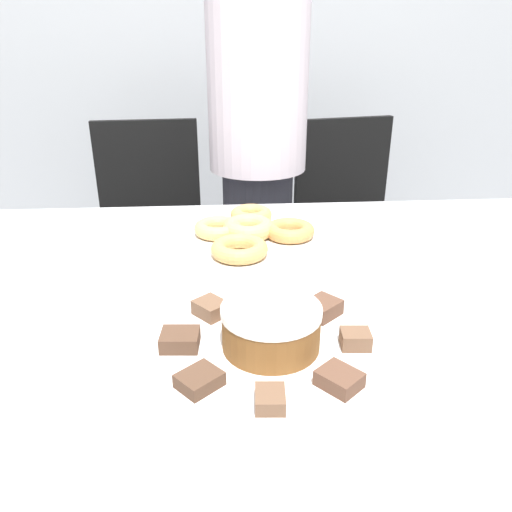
{
  "coord_description": "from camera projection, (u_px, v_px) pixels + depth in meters",
  "views": [
    {
      "loc": [
        -0.07,
        -0.85,
        1.19
      ],
      "look_at": [
        -0.01,
        0.03,
        0.8
      ],
      "focal_mm": 35.0,
      "sensor_mm": 36.0,
      "label": 1
    }
  ],
  "objects": [
    {
      "name": "plate_cake",
      "position": [
        268.0,
        349.0,
        0.78
      ],
      "size": [
        0.39,
        0.39,
        0.01
      ],
      "color": "white",
      "rests_on": "table"
    },
    {
      "name": "lamington_4",
      "position": [
        339.0,
        379.0,
        0.69
      ],
      "size": [
        0.07,
        0.07,
        0.02
      ],
      "rotation": [
        0.0,
        0.0,
        5.43
      ],
      "color": "brown",
      "rests_on": "plate_cake"
    },
    {
      "name": "donut_1",
      "position": [
        290.0,
        231.0,
        1.19
      ],
      "size": [
        0.12,
        0.12,
        0.03
      ],
      "color": "#D18E4C",
      "rests_on": "plate_donuts"
    },
    {
      "name": "lamington_2",
      "position": [
        199.0,
        380.0,
        0.69
      ],
      "size": [
        0.07,
        0.07,
        0.02
      ],
      "rotation": [
        0.0,
        0.0,
        3.86
      ],
      "color": "#513828",
      "rests_on": "plate_cake"
    },
    {
      "name": "lamington_0",
      "position": [
        211.0,
        308.0,
        0.86
      ],
      "size": [
        0.07,
        0.07,
        0.03
      ],
      "rotation": [
        0.0,
        0.0,
        2.29
      ],
      "color": "brown",
      "rests_on": "plate_cake"
    },
    {
      "name": "person_standing",
      "position": [
        258.0,
        149.0,
        1.74
      ],
      "size": [
        0.34,
        0.34,
        1.57
      ],
      "color": "#383842",
      "rests_on": "ground_plane"
    },
    {
      "name": "office_chair_right",
      "position": [
        353.0,
        245.0,
        1.98
      ],
      "size": [
        0.52,
        0.52,
        0.9
      ],
      "rotation": [
        0.0,
        0.0,
        0.21
      ],
      "color": "black",
      "rests_on": "ground_plane"
    },
    {
      "name": "lamington_5",
      "position": [
        355.0,
        339.0,
        0.77
      ],
      "size": [
        0.05,
        0.04,
        0.03
      ],
      "rotation": [
        0.0,
        0.0,
        6.21
      ],
      "color": "brown",
      "rests_on": "plate_cake"
    },
    {
      "name": "donut_3",
      "position": [
        218.0,
        228.0,
        1.21
      ],
      "size": [
        0.12,
        0.12,
        0.03
      ],
      "color": "#E5AD66",
      "rests_on": "plate_donuts"
    },
    {
      "name": "lamington_1",
      "position": [
        180.0,
        340.0,
        0.77
      ],
      "size": [
        0.06,
        0.05,
        0.02
      ],
      "rotation": [
        0.0,
        0.0,
        3.07
      ],
      "color": "#513828",
      "rests_on": "plate_cake"
    },
    {
      "name": "donut_4",
      "position": [
        239.0,
        249.0,
        1.09
      ],
      "size": [
        0.13,
        0.13,
        0.03
      ],
      "color": "tan",
      "rests_on": "plate_donuts"
    },
    {
      "name": "lamington_3",
      "position": [
        270.0,
        399.0,
        0.65
      ],
      "size": [
        0.04,
        0.05,
        0.02
      ],
      "rotation": [
        0.0,
        0.0,
        4.64
      ],
      "color": "brown",
      "rests_on": "plate_cake"
    },
    {
      "name": "lamington_7",
      "position": [
        266.0,
        298.0,
        0.9
      ],
      "size": [
        0.05,
        0.05,
        0.02
      ],
      "rotation": [
        0.0,
        0.0,
        7.78
      ],
      "color": "brown",
      "rests_on": "plate_cake"
    },
    {
      "name": "donut_0",
      "position": [
        248.0,
        228.0,
        1.2
      ],
      "size": [
        0.13,
        0.13,
        0.04
      ],
      "color": "#E5AD66",
      "rests_on": "plate_donuts"
    },
    {
      "name": "office_chair_left",
      "position": [
        153.0,
        250.0,
        1.93
      ],
      "size": [
        0.47,
        0.47,
        0.9
      ],
      "rotation": [
        0.0,
        0.0,
        0.08
      ],
      "color": "black",
      "rests_on": "ground_plane"
    },
    {
      "name": "donut_2",
      "position": [
        251.0,
        215.0,
        1.3
      ],
      "size": [
        0.11,
        0.11,
        0.03
      ],
      "color": "tan",
      "rests_on": "plate_donuts"
    },
    {
      "name": "table",
      "position": [
        260.0,
        324.0,
        1.0
      ],
      "size": [
        1.64,
        1.1,
        0.74
      ],
      "color": "silver",
      "rests_on": "ground_plane"
    },
    {
      "name": "lamington_6",
      "position": [
        322.0,
        308.0,
        0.86
      ],
      "size": [
        0.08,
        0.08,
        0.03
      ],
      "rotation": [
        0.0,
        0.0,
        7.0
      ],
      "color": "brown",
      "rests_on": "plate_cake"
    },
    {
      "name": "frosted_cake",
      "position": [
        268.0,
        327.0,
        0.76
      ],
      "size": [
        0.15,
        0.15,
        0.07
      ],
      "color": "brown",
      "rests_on": "plate_cake"
    },
    {
      "name": "plate_donuts",
      "position": [
        249.0,
        238.0,
        1.21
      ],
      "size": [
        0.39,
        0.39,
        0.01
      ],
      "color": "white",
      "rests_on": "table"
    },
    {
      "name": "wall_back",
      "position": [
        232.0,
        9.0,
        2.24
      ],
      "size": [
        8.0,
        0.05,
        2.6
      ],
      "color": "#B2B7BC",
      "rests_on": "ground_plane"
    }
  ]
}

